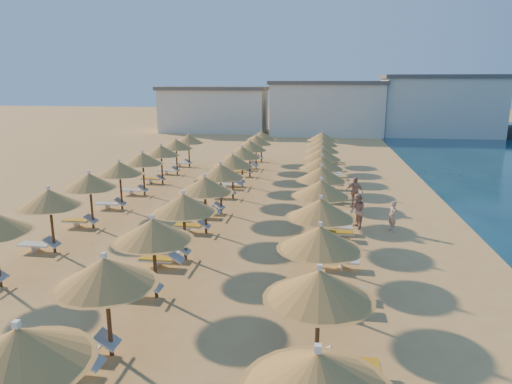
% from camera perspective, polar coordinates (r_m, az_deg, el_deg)
% --- Properties ---
extents(ground, '(220.00, 220.00, 0.00)m').
position_cam_1_polar(ground, '(21.46, 1.41, -5.97)').
color(ground, tan).
rests_on(ground, ground).
extents(jetty, '(30.25, 6.95, 1.50)m').
position_cam_1_polar(jetty, '(69.23, 29.11, 6.58)').
color(jetty, black).
rests_on(jetty, ground).
extents(hotel_blocks, '(47.02, 10.42, 8.10)m').
position_cam_1_polar(hotel_blocks, '(65.68, 9.48, 10.40)').
color(hotel_blocks, silver).
rests_on(hotel_blocks, ground).
extents(parasol_row_east, '(2.75, 37.21, 2.95)m').
position_cam_1_polar(parasol_row_east, '(24.54, 8.15, 2.16)').
color(parasol_row_east, brown).
rests_on(parasol_row_east, ground).
extents(parasol_row_west, '(2.75, 37.21, 2.95)m').
position_cam_1_polar(parasol_row_west, '(25.13, -4.45, 2.53)').
color(parasol_row_west, brown).
rests_on(parasol_row_west, ground).
extents(parasol_row_inland, '(2.75, 26.87, 2.95)m').
position_cam_1_polar(parasol_row_inland, '(28.55, -15.27, 3.43)').
color(parasol_row_inland, brown).
rests_on(parasol_row_inland, ground).
extents(loungers, '(14.52, 35.93, 0.66)m').
position_cam_1_polar(loungers, '(25.64, -2.07, -1.89)').
color(loungers, silver).
rests_on(loungers, ground).
extents(beachgoer_c, '(1.15, 0.89, 1.82)m').
position_cam_1_polar(beachgoer_c, '(27.34, 12.22, 0.02)').
color(beachgoer_c, tan).
rests_on(beachgoer_c, ground).
extents(beachgoer_b, '(0.93, 1.04, 1.78)m').
position_cam_1_polar(beachgoer_b, '(23.39, 12.59, -2.35)').
color(beachgoer_b, tan).
rests_on(beachgoer_b, ground).
extents(beachgoer_a, '(0.50, 0.63, 1.52)m').
position_cam_1_polar(beachgoer_a, '(23.41, 16.67, -2.92)').
color(beachgoer_a, tan).
rests_on(beachgoer_a, ground).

